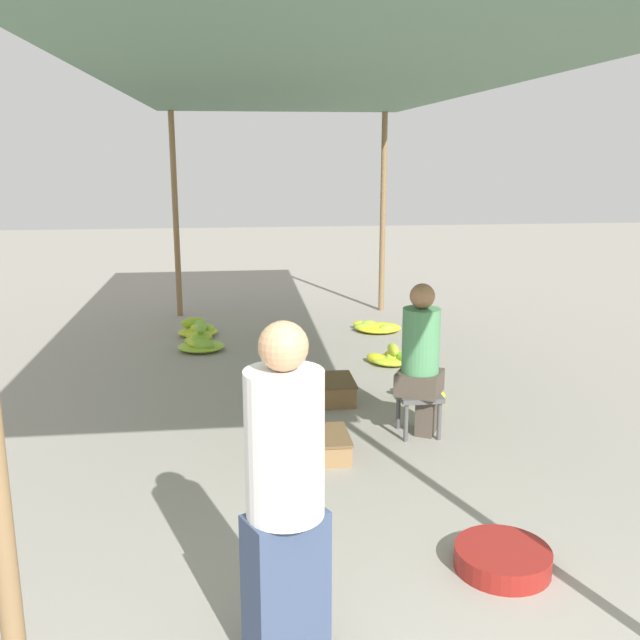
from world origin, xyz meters
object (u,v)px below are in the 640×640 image
basin_black (502,559)px  banana_pile_right_0 (421,391)px  banana_pile_right_1 (375,327)px  banana_pile_left_0 (199,329)px  stool (419,401)px  vendor_foreground (285,495)px  crate_near (317,445)px  crate_mid (326,390)px  banana_pile_left_1 (200,343)px  banana_pile_right_2 (392,358)px  vendor_seated (422,358)px

basin_black → banana_pile_right_0: banana_pile_right_0 is taller
basin_black → banana_pile_right_1: size_ratio=0.85×
banana_pile_left_0 → stool: bearing=-60.6°
banana_pile_right_1 → banana_pile_right_0: bearing=-91.7°
vendor_foreground → stool: bearing=63.7°
banana_pile_right_1 → banana_pile_left_0: bearing=179.3°
banana_pile_right_0 → crate_near: banana_pile_right_0 is taller
crate_near → crate_mid: bearing=79.8°
basin_black → banana_pile_right_1: 5.37m
banana_pile_right_0 → banana_pile_left_0: bearing=129.5°
stool → banana_pile_left_0: 3.95m
banana_pile_left_0 → banana_pile_right_1: size_ratio=0.79×
banana_pile_left_1 → crate_mid: size_ratio=1.02×
crate_near → banana_pile_right_2: bearing=64.7°
vendor_seated → basin_black: vendor_seated is taller
banana_pile_right_2 → banana_pile_left_1: bearing=159.4°
stool → vendor_seated: (0.02, 0.01, 0.35)m
banana_pile_right_0 → banana_pile_right_1: bearing=88.3°
crate_mid → banana_pile_right_2: bearing=51.1°
banana_pile_left_0 → crate_mid: banana_pile_left_0 is taller
banana_pile_right_0 → basin_black: bearing=-95.4°
basin_black → banana_pile_right_0: (0.26, 2.75, 0.03)m
vendor_foreground → banana_pile_right_0: size_ratio=3.56×
banana_pile_right_2 → vendor_foreground: bearing=-108.1°
basin_black → crate_near: size_ratio=1.10×
banana_pile_right_0 → banana_pile_right_2: (-0.02, 1.16, -0.02)m
vendor_foreground → banana_pile_left_1: vendor_foreground is taller
basin_black → banana_pile_left_0: 5.72m
crate_mid → banana_pile_left_0: bearing=116.6°
vendor_foreground → banana_pile_left_1: bearing=96.7°
vendor_foreground → banana_pile_left_0: vendor_foreground is taller
crate_near → banana_pile_left_0: bearing=105.7°
vendor_seated → banana_pile_left_0: vendor_seated is taller
vendor_foreground → banana_pile_left_1: (-0.63, 5.30, -0.73)m
basin_black → crate_near: crate_near is taller
banana_pile_right_2 → crate_mid: banana_pile_right_2 is taller
banana_pile_right_1 → crate_mid: 2.71m
banana_pile_right_0 → crate_near: size_ratio=0.92×
stool → banana_pile_right_1: stool is taller
basin_black → banana_pile_left_0: size_ratio=1.08×
banana_pile_left_1 → banana_pile_right_0: banana_pile_left_1 is taller
vendor_seated → banana_pile_right_2: (0.20, 1.95, -0.57)m
banana_pile_right_2 → crate_mid: size_ratio=1.02×
banana_pile_left_0 → crate_near: bearing=-74.3°
vendor_foreground → banana_pile_left_0: (-0.67, 5.99, -0.74)m
basin_black → banana_pile_left_0: (-1.91, 5.39, 0.03)m
crate_mid → basin_black: bearing=-77.5°
banana_pile_right_2 → crate_mid: bearing=-128.9°
vendor_foreground → banana_pile_right_0: 3.75m
banana_pile_left_1 → crate_near: (1.02, -3.09, -0.01)m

